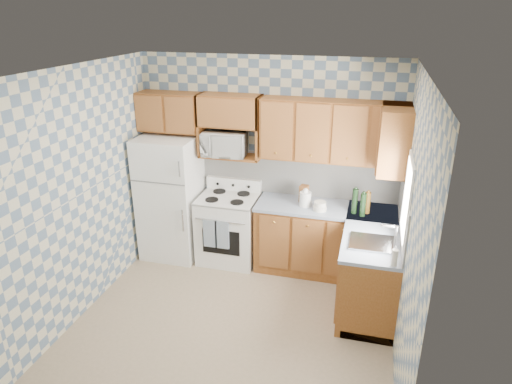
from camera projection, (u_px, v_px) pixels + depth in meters
The scene contains 29 objects.
floor at pixel (235, 320), 5.07m from camera, with size 3.40×3.40×0.00m, color #89765B.
back_wall at pixel (269, 161), 6.00m from camera, with size 3.40×0.02×2.70m, color slate.
right_wall at pixel (410, 229), 4.16m from camera, with size 0.02×3.20×2.70m, color slate.
backsplash_back at pixel (298, 175), 5.95m from camera, with size 2.60×0.01×0.56m, color silver.
backsplash_right at pixel (403, 209), 4.94m from camera, with size 0.01×1.60×0.56m, color silver.
refrigerator at pixel (171, 197), 6.18m from camera, with size 0.75×0.70×1.68m, color white.
stove_body at pixel (229, 229), 6.16m from camera, with size 0.76×0.65×0.90m, color white.
cooktop at pixel (228, 198), 5.98m from camera, with size 0.76×0.65×0.03m, color silver.
backguard at pixel (234, 184), 6.20m from camera, with size 0.76×0.08×0.17m, color white.
dish_towel_left at pixel (210, 233), 5.85m from camera, with size 0.18×0.03×0.38m, color navy.
dish_towel_right at pixel (222, 235), 5.81m from camera, with size 0.18×0.03×0.38m, color navy.
base_cabinets_back at pixel (325, 240), 5.88m from camera, with size 1.75×0.60×0.88m, color brown.
base_cabinets_right at pixel (369, 266), 5.29m from camera, with size 0.60×1.60×0.88m, color brown.
countertop_back at pixel (327, 208), 5.70m from camera, with size 1.77×0.63×0.04m, color slate.
countertop_right at pixel (373, 231), 5.12m from camera, with size 0.63×1.60×0.04m, color slate.
upper_cabinets_back at pixel (333, 131), 5.47m from camera, with size 1.75×0.33×0.74m, color brown.
upper_cabinets_fridge at pixel (170, 112), 5.92m from camera, with size 0.82×0.33×0.50m, color brown.
upper_cabinets_right at pixel (395, 139), 5.13m from camera, with size 0.33×0.70×0.74m, color brown.
microwave_shelf at pixel (231, 156), 5.93m from camera, with size 0.80×0.33×0.03m, color brown.
microwave at pixel (225, 144), 5.85m from camera, with size 0.56×0.38×0.31m, color white.
sink at pixel (373, 243), 4.80m from camera, with size 0.48×0.40×0.03m, color #B7B7BC.
window at pixel (407, 200), 4.53m from camera, with size 0.02×0.66×0.86m, color silver.
bottle_0 at pixel (355, 201), 5.46m from camera, with size 0.07×0.07×0.31m, color black.
bottle_1 at pixel (363, 205), 5.39m from camera, with size 0.07×0.07×0.29m, color black.
bottle_2 at pixel (367, 203), 5.47m from camera, with size 0.07×0.07×0.27m, color brown.
knife_block at pixel (304, 193), 5.80m from camera, with size 0.10×0.10×0.22m, color brown.
electric_kettle at pixel (305, 199), 5.68m from camera, with size 0.15×0.15×0.18m, color white.
food_containers at pixel (320, 206), 5.57m from camera, with size 0.17×0.17×0.11m, color beige, non-canonical shape.
soap_bottle at pixel (395, 258), 4.36m from camera, with size 0.06×0.06×0.17m, color beige.
Camera 1 is at (1.29, -3.97, 3.22)m, focal length 32.00 mm.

